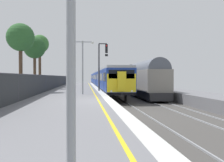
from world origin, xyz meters
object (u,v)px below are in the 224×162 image
at_px(background_tree_centre, 21,39).
at_px(background_tree_right, 35,49).
at_px(freight_train_adjacent_track, 121,78).
at_px(commuter_train_at_platform, 101,78).
at_px(signal_gantry, 101,61).
at_px(background_tree_left, 40,45).
at_px(platform_lamp_mid, 83,62).

bearing_deg(background_tree_centre, background_tree_right, 89.99).
distance_m(freight_train_adjacent_track, background_tree_centre, 28.38).
xyz_separation_m(commuter_train_at_platform, signal_gantry, (-1.49, -24.26, 2.09)).
relative_size(freight_train_adjacent_track, background_tree_left, 7.01).
bearing_deg(commuter_train_at_platform, background_tree_right, -120.50).
height_order(commuter_train_at_platform, background_tree_left, background_tree_left).
xyz_separation_m(background_tree_left, background_tree_centre, (0.25, -13.43, -0.90)).
bearing_deg(background_tree_right, signal_gantry, -39.57).
bearing_deg(freight_train_adjacent_track, background_tree_centre, -120.17).
bearing_deg(commuter_train_at_platform, background_tree_centre, -111.77).
height_order(commuter_train_at_platform, signal_gantry, signal_gantry).
xyz_separation_m(platform_lamp_mid, background_tree_centre, (-6.56, 4.91, 2.71)).
relative_size(commuter_train_at_platform, background_tree_left, 7.51).
bearing_deg(platform_lamp_mid, commuter_train_at_platform, 83.32).
height_order(freight_train_adjacent_track, background_tree_left, background_tree_left).
xyz_separation_m(commuter_train_at_platform, platform_lamp_mid, (-3.54, -30.20, 1.64)).
height_order(commuter_train_at_platform, background_tree_right, background_tree_right).
bearing_deg(background_tree_centre, background_tree_left, 91.05).
bearing_deg(platform_lamp_mid, freight_train_adjacent_track, 75.50).
distance_m(signal_gantry, background_tree_centre, 8.96).
distance_m(commuter_train_at_platform, platform_lamp_mid, 30.45).
relative_size(freight_train_adjacent_track, platform_lamp_mid, 11.81).
bearing_deg(platform_lamp_mid, background_tree_left, 110.37).
bearing_deg(background_tree_left, signal_gantry, -54.46).
bearing_deg(background_tree_left, background_tree_right, -87.32).
bearing_deg(background_tree_left, commuter_train_at_platform, 48.89).
bearing_deg(background_tree_centre, freight_train_adjacent_track, 59.83).
distance_m(freight_train_adjacent_track, background_tree_right, 21.79).
distance_m(signal_gantry, platform_lamp_mid, 6.30).
height_order(platform_lamp_mid, background_tree_left, background_tree_left).
relative_size(commuter_train_at_platform, signal_gantry, 11.32).
xyz_separation_m(platform_lamp_mid, background_tree_left, (-6.81, 18.34, 3.60)).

